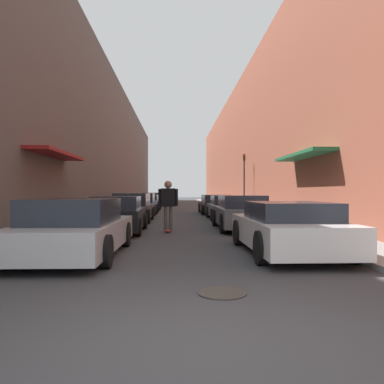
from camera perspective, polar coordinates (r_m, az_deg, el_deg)
The scene contains 18 objects.
ground at distance 29.10m, azimuth -2.02°, elevation -2.82°, with size 140.69×140.69×0.00m, color #38383A.
curb_strip_left at distance 35.72m, azimuth -9.08°, elevation -2.20°, with size 1.80×63.95×0.12m.
curb_strip_right at distance 35.78m, azimuth 4.88°, elevation -2.19°, with size 1.80×63.95×0.12m.
building_row_left at distance 36.38m, azimuth -13.65°, elevation 6.61°, with size 4.90×63.95×11.24m.
building_row_right at distance 36.47m, azimuth 9.43°, elevation 6.55°, with size 4.90×63.95×11.17m.
parked_car_left_0 at distance 8.81m, azimuth -17.32°, elevation -5.35°, with size 2.05×4.61×1.29m.
parked_car_left_1 at distance 13.56m, azimuth -11.28°, elevation -3.46°, with size 1.89×3.97×1.29m.
parked_car_left_2 at distance 18.38m, azimuth -9.03°, elevation -2.43°, with size 1.87×4.33×1.38m.
parked_car_left_3 at distance 23.67m, azimuth -7.70°, elevation -1.91°, with size 1.90×4.28×1.35m.
parked_car_left_4 at distance 28.88m, azimuth -6.85°, elevation -1.65°, with size 1.99×4.76×1.21m.
parked_car_left_5 at distance 35.14m, azimuth -6.15°, elevation -1.26°, with size 1.91×4.73×1.37m.
parked_car_right_0 at distance 9.08m, azimuth 14.34°, elevation -5.32°, with size 2.05×4.44×1.21m.
parked_car_right_1 at distance 14.54m, azimuth 7.45°, elevation -3.15°, with size 1.91×4.51×1.31m.
parked_car_right_2 at distance 19.78m, azimuth 5.35°, elevation -2.42°, with size 1.94×3.94×1.26m.
parked_car_right_3 at distance 24.73m, azimuth 3.59°, elevation -1.91°, with size 2.05×4.76×1.25m.
skateboarder at distance 13.44m, azimuth -3.66°, elevation -1.29°, with size 0.71×0.78×1.84m.
manhole_cover at distance 5.52m, azimuth 4.61°, elevation -15.07°, with size 0.70×0.70×0.02m.
traffic_light at distance 26.74m, azimuth 7.95°, elevation 2.40°, with size 0.16×0.22×4.00m.
Camera 1 is at (-0.23, -3.48, 1.45)m, focal length 35.00 mm.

